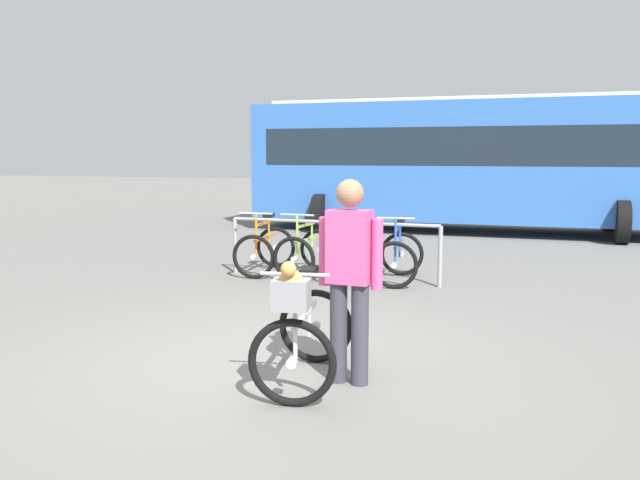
{
  "coord_description": "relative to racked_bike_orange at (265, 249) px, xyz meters",
  "views": [
    {
      "loc": [
        2.11,
        -5.22,
        1.84
      ],
      "look_at": [
        0.25,
        0.75,
        1.0
      ],
      "focal_mm": 36.35,
      "sensor_mm": 36.0,
      "label": 1
    }
  ],
  "objects": [
    {
      "name": "ground_plane",
      "position": [
        1.65,
        -3.97,
        -0.37
      ],
      "size": [
        80.0,
        80.0,
        0.0
      ],
      "primitive_type": "plane",
      "color": "slate"
    },
    {
      "name": "bike_rack_rail",
      "position": [
        1.15,
        -0.23,
        0.3
      ],
      "size": [
        3.21,
        0.19,
        0.88
      ],
      "color": "#99999E",
      "rests_on": "ground"
    },
    {
      "name": "racked_bike_orange",
      "position": [
        0.0,
        0.0,
        0.0
      ],
      "size": [
        0.71,
        1.11,
        0.97
      ],
      "color": "black",
      "rests_on": "ground"
    },
    {
      "name": "racked_bike_lime",
      "position": [
        0.7,
        -0.03,
        0.0
      ],
      "size": [
        0.73,
        1.13,
        0.97
      ],
      "color": "black",
      "rests_on": "ground"
    },
    {
      "name": "racked_bike_black",
      "position": [
        1.4,
        -0.06,
        0.0
      ],
      "size": [
        0.73,
        1.15,
        0.98
      ],
      "color": "black",
      "rests_on": "ground"
    },
    {
      "name": "racked_bike_blue",
      "position": [
        2.1,
        -0.09,
        -0.0
      ],
      "size": [
        0.74,
        1.13,
        0.97
      ],
      "color": "black",
      "rests_on": "ground"
    },
    {
      "name": "featured_bicycle",
      "position": [
        2.16,
        -4.55,
        0.12
      ],
      "size": [
        0.8,
        1.24,
        1.09
      ],
      "color": "black",
      "rests_on": "ground"
    },
    {
      "name": "person_with_featured_bike",
      "position": [
        2.48,
        -4.32,
        0.54
      ],
      "size": [
        0.53,
        0.23,
        1.64
      ],
      "color": "#383842",
      "rests_on": "ground"
    },
    {
      "name": "bus_distant",
      "position": [
        2.51,
        6.48,
        1.37
      ],
      "size": [
        10.04,
        3.5,
        3.08
      ],
      "color": "#3366B7",
      "rests_on": "ground"
    }
  ]
}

